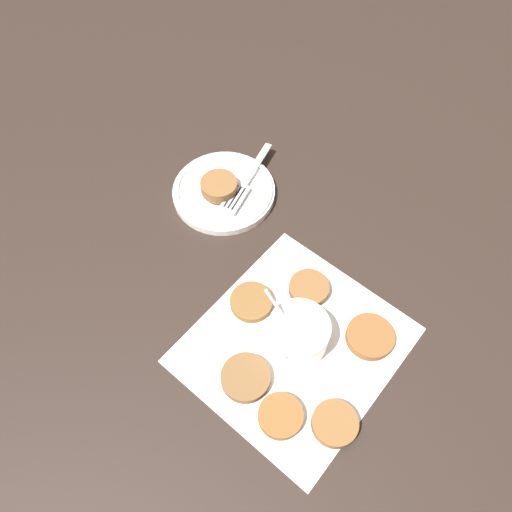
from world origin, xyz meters
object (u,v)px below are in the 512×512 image
Objects in this scene: sauce_bowl at (298,334)px; fritter_on_plate at (219,186)px; serving_plate at (224,191)px; fork at (244,184)px.

sauce_bowl reaches higher than fritter_on_plate.
sauce_bowl is 1.64× the size of fritter_on_plate.
serving_plate is 0.02m from fritter_on_plate.
serving_plate is at bearing 158.86° from fritter_on_plate.
fritter_on_plate is at bearing -47.34° from fork.
fritter_on_plate is 0.04m from fork.
fritter_on_plate is (0.01, -0.00, 0.02)m from serving_plate.
fork is at bearing 125.90° from serving_plate.
fork is at bearing -135.51° from sauce_bowl.
serving_plate is 1.04× the size of fork.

